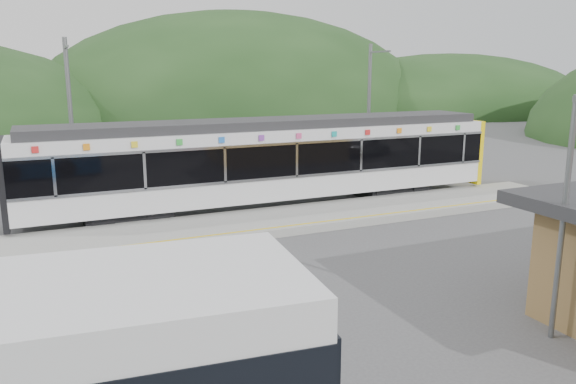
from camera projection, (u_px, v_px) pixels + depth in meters
name	position (u px, v px, depth m)	size (l,w,h in m)	color
ground	(324.00, 248.00, 18.45)	(120.00, 120.00, 0.00)	#4C4C4F
hills	(390.00, 198.00, 25.64)	(146.00, 149.00, 26.00)	#1E3D19
platform	(284.00, 220.00, 21.36)	(26.00, 3.20, 0.30)	#9E9E99
yellow_line	(299.00, 224.00, 20.17)	(26.00, 0.10, 0.01)	yellow
train	(271.00, 159.00, 23.60)	(20.44, 3.01, 3.74)	black
catenary_mast_west	(71.00, 123.00, 22.49)	(0.18, 1.80, 7.00)	slate
catenary_mast_east	(369.00, 113.00, 28.11)	(0.18, 1.80, 7.00)	slate
lamp_post	(570.00, 198.00, 11.55)	(0.39, 0.98, 5.26)	slate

